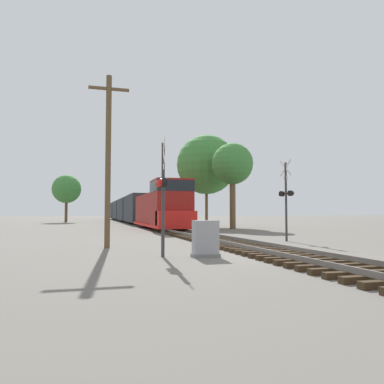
{
  "coord_description": "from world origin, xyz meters",
  "views": [
    {
      "loc": [
        -6.56,
        -12.1,
        1.53
      ],
      "look_at": [
        -1.3,
        6.96,
        2.65
      ],
      "focal_mm": 35.0,
      "sensor_mm": 36.0,
      "label": 1
    }
  ],
  "objects": [
    {
      "name": "ground_plane",
      "position": [
        0.0,
        0.0,
        0.0
      ],
      "size": [
        400.0,
        400.0,
        0.0
      ],
      "primitive_type": "plane",
      "color": "#666059"
    },
    {
      "name": "relay_cabinet",
      "position": [
        -2.62,
        0.42,
        0.63
      ],
      "size": [
        0.96,
        0.51,
        1.28
      ],
      "color": "slate",
      "rests_on": "ground"
    },
    {
      "name": "utility_pole",
      "position": [
        -5.77,
        4.9,
        4.04
      ],
      "size": [
        1.8,
        0.25,
        7.74
      ],
      "color": "brown",
      "rests_on": "ground"
    },
    {
      "name": "tree_far_right",
      "position": [
        6.89,
        21.82,
        6.25
      ],
      "size": [
        4.04,
        4.04,
        8.37
      ],
      "color": "brown",
      "rests_on": "ground"
    },
    {
      "name": "crossing_signal_near",
      "position": [
        -4.06,
        0.93,
        2.46
      ],
      "size": [
        0.38,
        1.01,
        4.19
      ],
      "rotation": [
        0.0,
        0.0,
        -1.64
      ],
      "color": "#333333",
      "rests_on": "ground"
    },
    {
      "name": "tree_mid_background",
      "position": [
        6.03,
        27.48,
        6.93
      ],
      "size": [
        6.64,
        6.64,
        10.26
      ],
      "color": "brown",
      "rests_on": "ground"
    },
    {
      "name": "crossing_signal_far",
      "position": [
        3.84,
        6.2,
        2.5
      ],
      "size": [
        0.49,
        1.01,
        4.47
      ],
      "rotation": [
        0.0,
        0.0,
        1.78
      ],
      "color": "#333333",
      "rests_on": "ground"
    },
    {
      "name": "rail_track_bed",
      "position": [
        0.0,
        -0.0,
        0.14
      ],
      "size": [
        2.6,
        160.0,
        0.31
      ],
      "color": "#382819",
      "rests_on": "ground"
    },
    {
      "name": "tree_deep_background",
      "position": [
        -10.15,
        52.26,
        5.45
      ],
      "size": [
        4.64,
        4.64,
        7.8
      ],
      "color": "brown",
      "rests_on": "ground"
    },
    {
      "name": "freight_train",
      "position": [
        0.0,
        52.42,
        2.04
      ],
      "size": [
        3.06,
        73.55,
        4.29
      ],
      "color": "maroon",
      "rests_on": "ground"
    }
  ]
}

